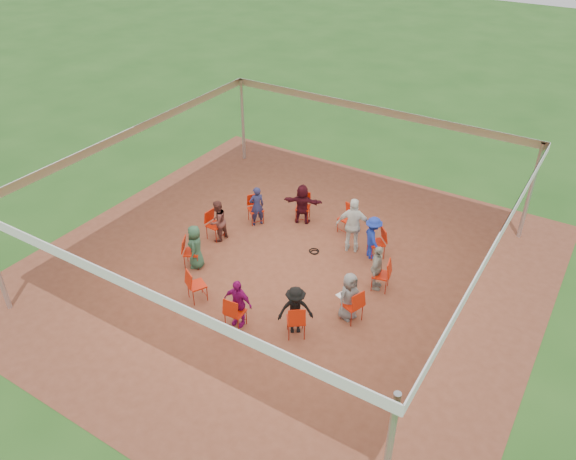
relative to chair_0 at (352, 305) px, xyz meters
The scene contains 26 objects.
ground 2.61m from the chair_0, 159.79° to the left, with size 80.00×80.00×0.00m, color #245219.
dirt_patch 2.61m from the chair_0, 159.79° to the left, with size 13.00×13.00×0.00m, color brown.
tent 3.21m from the chair_0, 159.79° to the left, with size 10.33×10.33×3.00m.
chair_0 is the anchor object (origin of this frame).
chair_1 1.45m from the chair_0, 86.15° to the left, with size 0.42×0.44×0.90m, color red, non-canonical shape.
chair_2 2.78m from the chair_0, 102.52° to the left, with size 0.42×0.44×0.90m, color red, non-canonical shape.
chair_3 3.88m from the chair_0, 118.88° to the left, with size 0.42×0.44×0.90m, color red, non-canonical shape.
chair_4 4.67m from the chair_0, 135.24° to the left, with size 0.42×0.44×0.90m, color red, non-canonical shape.
chair_5 5.08m from the chair_0, 151.61° to the left, with size 0.42×0.44×0.90m, color red, non-canonical shape.
chair_6 5.08m from the chair_0, 167.97° to the left, with size 0.42×0.44×0.90m, color red, non-canonical shape.
chair_7 4.67m from the chair_0, behind, with size 0.42×0.44×0.90m, color red, non-canonical shape.
chair_8 3.88m from the chair_0, 159.30° to the right, with size 0.42×0.44×0.90m, color red, non-canonical shape.
chair_9 2.78m from the chair_0, 142.94° to the right, with size 0.42×0.44×0.90m, color red, non-canonical shape.
chair_10 1.45m from the chair_0, 126.57° to the right, with size 0.42×0.44×0.90m, color red, non-canonical shape.
person_seated_0 0.23m from the chair_0, 159.79° to the left, with size 0.62×0.35×1.28m, color slate.
person_seated_1 1.43m from the chair_0, 90.81° to the left, with size 0.75×0.38×1.28m, color #9F9B8E.
person_seated_2 2.72m from the chair_0, 104.65° to the left, with size 0.82×0.41×1.28m, color #162B99.
person_seated_3 4.57m from the chair_0, 135.87° to the left, with size 1.18×0.44×1.28m, color #3D0D16.
person_seated_4 4.97m from the chair_0, 151.81° to the left, with size 0.47×0.31×1.28m, color #1F2145.
person_seated_5 4.97m from the chair_0, 167.78° to the left, with size 0.62×0.36×1.28m, color #582D29.
person_seated_6 4.57m from the chair_0, behind, with size 0.62×0.35×1.28m, color #294E37.
person_seated_7 2.72m from the chair_0, 145.07° to the right, with size 0.75×0.38×1.28m, color #8F0E66.
person_seated_8 1.43m from the chair_0, 131.23° to the right, with size 0.82×0.41×1.28m, color black.
standing_person 2.96m from the chair_0, 116.23° to the left, with size 0.97×0.50×1.66m, color silver.
cable_coil 2.96m from the chair_0, 137.48° to the left, with size 0.37×0.37×0.03m.
laptop 0.32m from the chair_0, 159.79° to the left, with size 0.33×0.36×0.21m.
Camera 1 is at (6.53, -10.37, 9.24)m, focal length 35.00 mm.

